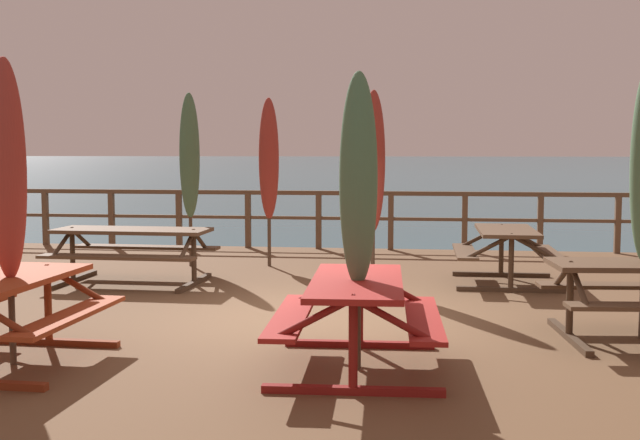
% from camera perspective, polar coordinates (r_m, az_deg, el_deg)
% --- Properties ---
extents(ground_plane, '(600.00, 600.00, 0.00)m').
position_cam_1_polar(ground_plane, '(9.06, -0.75, -11.26)').
color(ground_plane, '#2D5B6B').
extents(wooden_deck, '(15.15, 12.44, 0.69)m').
position_cam_1_polar(wooden_deck, '(8.97, -0.76, -9.13)').
color(wooden_deck, brown).
rests_on(wooden_deck, ground).
extents(railing_waterside_far, '(14.95, 0.10, 1.09)m').
position_cam_1_polar(railing_waterside_far, '(14.78, 2.50, 0.69)').
color(railing_waterside_far, brown).
rests_on(railing_waterside_far, wooden_deck).
extents(picnic_table_mid_centre, '(1.47, 1.86, 0.78)m').
position_cam_1_polar(picnic_table_mid_centre, '(6.74, 2.66, -6.05)').
color(picnic_table_mid_centre, maroon).
rests_on(picnic_table_mid_centre, wooden_deck).
extents(picnic_table_back_right, '(1.45, 1.77, 0.78)m').
position_cam_1_polar(picnic_table_back_right, '(7.38, -21.48, -5.44)').
color(picnic_table_back_right, '#993819').
rests_on(picnic_table_back_right, wooden_deck).
extents(picnic_table_back_left, '(2.16, 1.45, 0.78)m').
position_cam_1_polar(picnic_table_back_left, '(11.29, -13.34, -1.63)').
color(picnic_table_back_left, brown).
rests_on(picnic_table_back_left, wooden_deck).
extents(picnic_table_mid_right, '(1.40, 1.63, 0.78)m').
position_cam_1_polar(picnic_table_mid_right, '(11.26, 13.23, -1.72)').
color(picnic_table_mid_right, brown).
rests_on(picnic_table_mid_right, wooden_deck).
extents(patio_umbrella_short_front, '(0.32, 0.32, 2.51)m').
position_cam_1_polar(patio_umbrella_short_front, '(6.61, 2.77, 2.79)').
color(patio_umbrella_short_front, '#4C3828').
rests_on(patio_umbrella_short_front, wooden_deck).
extents(patio_umbrella_tall_back_left, '(0.32, 0.32, 2.64)m').
position_cam_1_polar(patio_umbrella_tall_back_left, '(7.24, -21.57, 3.31)').
color(patio_umbrella_tall_back_left, '#4C3828').
rests_on(patio_umbrella_tall_back_left, wooden_deck).
extents(patio_umbrella_tall_mid_left, '(0.32, 0.32, 2.75)m').
position_cam_1_polar(patio_umbrella_tall_mid_left, '(12.74, -9.35, 4.54)').
color(patio_umbrella_tall_mid_left, '#4C3828').
rests_on(patio_umbrella_tall_mid_left, wooden_deck).
extents(patio_umbrella_short_back, '(0.32, 0.32, 2.65)m').
position_cam_1_polar(patio_umbrella_short_back, '(10.70, 3.85, 4.17)').
color(patio_umbrella_short_back, '#4C3828').
rests_on(patio_umbrella_short_back, wooden_deck).
extents(patio_umbrella_tall_back_right, '(0.32, 0.32, 2.67)m').
position_cam_1_polar(patio_umbrella_tall_back_right, '(12.59, -3.70, 4.36)').
color(patio_umbrella_tall_back_right, '#4C3828').
rests_on(patio_umbrella_tall_back_right, wooden_deck).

